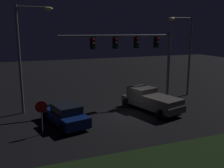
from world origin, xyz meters
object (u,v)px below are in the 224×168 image
(car_sedan, at_px, (66,115))
(street_lamp_right, at_px, (185,46))
(pickup_truck, at_px, (150,99))
(stop_sign, at_px, (41,111))
(traffic_signal_gantry, at_px, (137,48))
(street_lamp_left, at_px, (26,47))

(car_sedan, height_order, street_lamp_right, street_lamp_right)
(pickup_truck, distance_m, stop_sign, 9.12)
(car_sedan, xyz_separation_m, stop_sign, (-1.72, -1.20, 0.82))
(pickup_truck, distance_m, street_lamp_right, 7.63)
(pickup_truck, relative_size, traffic_signal_gantry, 0.56)
(car_sedan, xyz_separation_m, street_lamp_left, (-2.16, 3.82, 4.57))
(pickup_truck, height_order, street_lamp_right, street_lamp_right)
(street_lamp_left, height_order, stop_sign, street_lamp_left)
(street_lamp_right, relative_size, stop_sign, 3.52)
(pickup_truck, relative_size, car_sedan, 1.22)
(car_sedan, xyz_separation_m, street_lamp_right, (12.79, 4.04, 4.25))
(street_lamp_left, bearing_deg, stop_sign, -85.01)
(traffic_signal_gantry, bearing_deg, car_sedan, -155.45)
(street_lamp_left, bearing_deg, traffic_signal_gantry, -3.77)
(car_sedan, height_order, street_lamp_left, street_lamp_left)
(car_sedan, xyz_separation_m, traffic_signal_gantry, (7.04, 3.22, 4.29))
(traffic_signal_gantry, height_order, stop_sign, traffic_signal_gantry)
(car_sedan, bearing_deg, street_lamp_left, 15.88)
(car_sedan, bearing_deg, traffic_signal_gantry, -79.06)
(street_lamp_right, height_order, stop_sign, street_lamp_right)
(street_lamp_left, relative_size, street_lamp_right, 1.07)
(traffic_signal_gantry, relative_size, street_lamp_right, 1.31)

